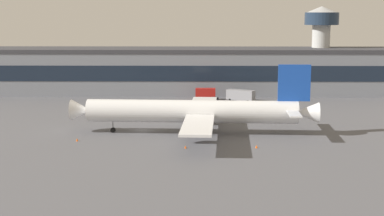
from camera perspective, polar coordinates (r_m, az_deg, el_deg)
ground_plane at (r=130.16m, az=-4.99°, el=-2.23°), size 600.00×600.00×0.00m
terminal_building at (r=188.24m, az=-3.21°, el=3.71°), size 150.96×18.85×14.74m
airliner at (r=125.48m, az=0.40°, el=-0.34°), size 54.31×46.58×15.30m
control_tower at (r=194.89m, az=12.66°, el=6.75°), size 11.10×11.10×28.17m
fuel_truck at (r=172.39m, az=4.89°, el=1.31°), size 8.72×6.44×3.35m
stair_truck at (r=173.99m, az=1.38°, el=1.45°), size 6.01×2.47×3.55m
baggage_tug at (r=166.92m, az=1.92°, el=0.79°), size 4.12×3.54×1.85m
traffic_cone_0 at (r=121.32m, az=-11.32°, el=-3.10°), size 0.48×0.48×0.61m
traffic_cone_1 at (r=112.79m, az=-0.64°, el=-3.88°), size 0.45×0.45×0.56m
traffic_cone_2 at (r=113.75m, az=6.40°, el=-3.81°), size 0.49×0.49×0.61m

